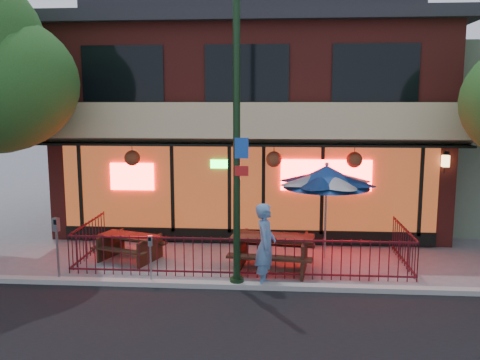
% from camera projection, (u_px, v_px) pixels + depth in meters
% --- Properties ---
extents(ground, '(80.00, 80.00, 0.00)m').
position_uv_depth(ground, '(238.00, 280.00, 12.04)').
color(ground, gray).
rests_on(ground, ground).
extents(curb, '(80.00, 0.25, 0.12)m').
position_uv_depth(curb, '(236.00, 285.00, 11.54)').
color(curb, '#999993').
rests_on(curb, ground).
extents(restaurant_building, '(12.96, 9.49, 8.05)m').
position_uv_depth(restaurant_building, '(253.00, 104.00, 18.42)').
color(restaurant_building, maroon).
rests_on(restaurant_building, ground).
extents(patio_fence, '(8.44, 2.62, 1.00)m').
position_uv_depth(patio_fence, '(240.00, 249.00, 12.44)').
color(patio_fence, '#460F18').
rests_on(patio_fence, ground).
extents(street_light, '(0.43, 0.32, 7.00)m').
position_uv_depth(street_light, '(237.00, 150.00, 11.16)').
color(street_light, black).
rests_on(street_light, ground).
extents(picnic_table_left, '(1.92, 1.68, 0.69)m').
position_uv_depth(picnic_table_left, '(130.00, 243.00, 13.56)').
color(picnic_table_left, '#341F13').
rests_on(picnic_table_left, ground).
extents(picnic_table_right, '(2.23, 1.81, 0.88)m').
position_uv_depth(picnic_table_right, '(273.00, 247.00, 12.73)').
color(picnic_table_right, '#371D13').
rests_on(picnic_table_right, ground).
extents(patio_umbrella, '(2.29, 2.29, 2.62)m').
position_uv_depth(patio_umbrella, '(327.00, 177.00, 13.42)').
color(patio_umbrella, gray).
rests_on(patio_umbrella, ground).
extents(pedestrian, '(0.53, 0.75, 1.94)m').
position_uv_depth(pedestrian, '(265.00, 245.00, 11.50)').
color(pedestrian, '#5781AF').
rests_on(pedestrian, ground).
extents(parking_meter_near, '(0.12, 0.11, 1.16)m').
position_uv_depth(parking_meter_near, '(150.00, 252.00, 11.67)').
color(parking_meter_near, gray).
rests_on(parking_meter_near, ground).
extents(parking_meter_far, '(0.17, 0.16, 1.54)m').
position_uv_depth(parking_meter_far, '(57.00, 239.00, 11.80)').
color(parking_meter_far, gray).
rests_on(parking_meter_far, ground).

